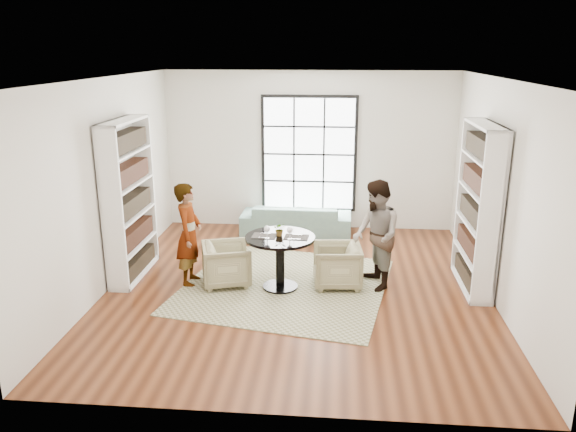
# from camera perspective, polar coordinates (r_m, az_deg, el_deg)

# --- Properties ---
(ground) EXTENTS (6.00, 6.00, 0.00)m
(ground) POSITION_cam_1_polar(r_m,az_deg,el_deg) (8.33, 0.94, -7.29)
(ground) COLOR brown
(room_shell) EXTENTS (6.00, 6.01, 6.00)m
(room_shell) POSITION_cam_1_polar(r_m,az_deg,el_deg) (8.43, 1.25, 2.05)
(room_shell) COLOR silver
(room_shell) RESTS_ON ground
(rug) EXTENTS (3.37, 3.37, 0.01)m
(rug) POSITION_cam_1_polar(r_m,az_deg,el_deg) (8.39, -0.30, -7.06)
(rug) COLOR tan
(rug) RESTS_ON ground
(pedestal_table) EXTENTS (1.01, 1.01, 0.80)m
(pedestal_table) POSITION_cam_1_polar(r_m,az_deg,el_deg) (8.11, -0.81, -3.57)
(pedestal_table) COLOR black
(pedestal_table) RESTS_ON ground
(sofa) EXTENTS (2.05, 0.82, 0.60)m
(sofa) POSITION_cam_1_polar(r_m,az_deg,el_deg) (10.53, 0.84, -0.35)
(sofa) COLOR slate
(sofa) RESTS_ON ground
(armchair_left) EXTENTS (0.86, 0.84, 0.63)m
(armchair_left) POSITION_cam_1_polar(r_m,az_deg,el_deg) (8.39, -6.23, -4.88)
(armchair_left) COLOR tan
(armchair_left) RESTS_ON ground
(armchair_right) EXTENTS (0.75, 0.73, 0.63)m
(armchair_right) POSITION_cam_1_polar(r_m,az_deg,el_deg) (8.32, 4.99, -5.04)
(armchair_right) COLOR tan
(armchair_right) RESTS_ON ground
(person_left) EXTENTS (0.37, 0.56, 1.54)m
(person_left) POSITION_cam_1_polar(r_m,az_deg,el_deg) (8.36, -10.03, -1.83)
(person_left) COLOR gray
(person_left) RESTS_ON ground
(person_right) EXTENTS (0.80, 0.92, 1.60)m
(person_right) POSITION_cam_1_polar(r_m,az_deg,el_deg) (8.17, 8.94, -1.96)
(person_right) COLOR gray
(person_right) RESTS_ON ground
(placemat_left) EXTENTS (0.35, 0.28, 0.01)m
(placemat_left) POSITION_cam_1_polar(r_m,az_deg,el_deg) (8.05, -2.42, -2.03)
(placemat_left) COLOR #272522
(placemat_left) RESTS_ON pedestal_table
(placemat_right) EXTENTS (0.35, 0.28, 0.01)m
(placemat_right) POSITION_cam_1_polar(r_m,az_deg,el_deg) (7.99, 0.85, -2.16)
(placemat_right) COLOR #272522
(placemat_right) RESTS_ON pedestal_table
(cutlery_left) EXTENTS (0.15, 0.23, 0.01)m
(cutlery_left) POSITION_cam_1_polar(r_m,az_deg,el_deg) (8.05, -2.42, -1.98)
(cutlery_left) COLOR silver
(cutlery_left) RESTS_ON placemat_left
(cutlery_right) EXTENTS (0.15, 0.23, 0.01)m
(cutlery_right) POSITION_cam_1_polar(r_m,az_deg,el_deg) (7.99, 0.85, -2.11)
(cutlery_right) COLOR silver
(cutlery_right) RESTS_ON placemat_right
(wine_glass_left) EXTENTS (0.09, 0.09, 0.19)m
(wine_glass_left) POSITION_cam_1_polar(r_m,az_deg,el_deg) (7.90, -2.15, -1.36)
(wine_glass_left) COLOR silver
(wine_glass_left) RESTS_ON pedestal_table
(wine_glass_right) EXTENTS (0.08, 0.08, 0.19)m
(wine_glass_right) POSITION_cam_1_polar(r_m,az_deg,el_deg) (7.87, 0.18, -1.47)
(wine_glass_right) COLOR silver
(wine_glass_right) RESTS_ON pedestal_table
(flower_centerpiece) EXTENTS (0.18, 0.16, 0.19)m
(flower_centerpiece) POSITION_cam_1_polar(r_m,az_deg,el_deg) (8.03, -0.83, -1.35)
(flower_centerpiece) COLOR gray
(flower_centerpiece) RESTS_ON pedestal_table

